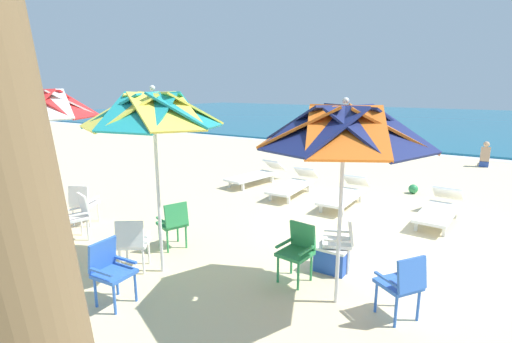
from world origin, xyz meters
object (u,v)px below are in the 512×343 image
Objects in this scene: plastic_chair_6 at (77,214)px; sun_lounger_0 at (440,209)px; plastic_chair_2 at (298,249)px; beach_ball at (413,189)px; plastic_chair_7 at (83,202)px; sun_lounger_2 at (294,184)px; sun_lounger_3 at (256,174)px; plastic_chair_0 at (341,239)px; beach_umbrella_1 at (154,112)px; plastic_chair_4 at (110,268)px; plastic_chair_5 at (132,241)px; beachgoer_seated at (485,158)px; beach_umbrella_0 at (344,129)px; sun_lounger_1 at (345,194)px; plastic_chair_1 at (403,283)px; plastic_chair_3 at (174,222)px; cooler_box at (331,259)px; beach_umbrella_2 at (40,105)px.

sun_lounger_0 is at bearing 40.27° from plastic_chair_6.
plastic_chair_2 is 3.47× the size of beach_ball.
plastic_chair_6 reaches higher than sun_lounger_0.
sun_lounger_2 is (2.62, 4.42, -0.22)m from plastic_chair_7.
plastic_chair_2 reaches higher than sun_lounger_3.
plastic_chair_0 reaches higher than sun_lounger_0.
beach_umbrella_1 is 2.21m from plastic_chair_4.
plastic_chair_6 is at bearing 170.86° from plastic_chair_5.
beachgoer_seated is at bearing 63.07° from plastic_chair_6.
beach_umbrella_0 reaches higher than plastic_chair_7.
beach_umbrella_1 reaches higher than sun_lounger_1.
beachgoer_seated is (0.42, 11.43, -0.20)m from plastic_chair_1.
sun_lounger_0 and sun_lounger_3 have the same top height.
plastic_chair_4 is 8.18m from beach_ball.
plastic_chair_1 is at bearing 26.86° from plastic_chair_4.
beach_umbrella_0 reaches higher than beach_ball.
beachgoer_seated is (1.53, 10.53, -0.20)m from plastic_chair_0.
plastic_chair_3 is 2.78m from cooler_box.
sun_lounger_0 is (3.68, 5.04, -0.22)m from plastic_chair_5.
sun_lounger_3 is (-1.47, 0.45, 0.00)m from sun_lounger_2.
plastic_chair_7 reaches higher than sun_lounger_2.
plastic_chair_4 reaches higher than sun_lounger_3.
beach_umbrella_2 is at bearing -144.62° from sun_lounger_0.
sun_lounger_3 is 8.88× the size of beach_ball.
beachgoer_seated reaches higher than sun_lounger_2.
plastic_chair_4 and plastic_chair_7 have the same top height.
plastic_chair_4 is (-2.20, -2.58, 0.00)m from plastic_chair_0.
beach_umbrella_1 is at bearing -11.62° from plastic_chair_7.
plastic_chair_3 is at bearing -176.21° from plastic_chair_2.
plastic_chair_6 is at bearing -111.97° from sun_lounger_2.
cooler_box is at bearing -45.48° from sun_lounger_3.
plastic_chair_2 is at bearing -109.91° from sun_lounger_0.
plastic_chair_5 is at bearing -153.51° from plastic_chair_2.
sun_lounger_2 is (-1.48, 0.17, 0.00)m from sun_lounger_1.
plastic_chair_6 reaches higher than cooler_box.
plastic_chair_6 is at bearing 155.87° from plastic_chair_4.
plastic_chair_0 is 0.40× the size of sun_lounger_1.
sun_lounger_3 is at bearing 136.26° from plastic_chair_0.
plastic_chair_2 is 1.00× the size of plastic_chair_6.
sun_lounger_0 is at bearing 47.15° from plastic_chair_3.
plastic_chair_1 is 4.01m from beach_umbrella_1.
beach_umbrella_2 is 1.32× the size of sun_lounger_0.
plastic_chair_5 is 5.33m from sun_lounger_1.
beach_umbrella_2 is at bearing -168.02° from plastic_chair_3.
beachgoer_seated is (4.30, 11.37, -0.20)m from plastic_chair_3.
beach_ball is (0.18, 5.41, -0.08)m from cooler_box.
plastic_chair_7 is 7.50m from sun_lounger_0.
plastic_chair_6 is 1.00× the size of plastic_chair_7.
beach_ball is (1.21, 1.99, -0.16)m from sun_lounger_1.
plastic_chair_3 reaches higher than sun_lounger_0.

